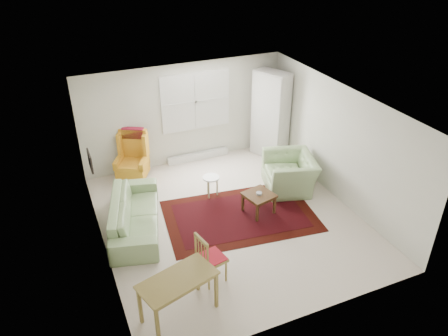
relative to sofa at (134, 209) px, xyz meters
name	(u,v)px	position (x,y,z in m)	size (l,w,h in m)	color
room	(227,161)	(1.84, -0.27, 0.80)	(5.04, 5.54, 2.51)	beige
rug	(240,215)	(2.06, -0.46, -0.44)	(3.05, 1.96, 0.03)	black
sofa	(134,209)	(0.00, 0.00, 0.00)	(2.26, 0.88, 0.91)	#89A76F
armchair	(290,170)	(3.55, 0.10, 0.01)	(1.20, 1.05, 0.93)	#89A76F
wingback_chair	(131,157)	(0.38, 1.87, 0.14)	(0.68, 0.72, 1.18)	orange
coffee_table	(259,203)	(2.47, -0.49, -0.23)	(0.56, 0.56, 0.45)	#482C16
stool	(211,186)	(1.80, 0.48, -0.21)	(0.36, 0.36, 0.49)	white
cabinet	(271,115)	(3.90, 1.72, 0.65)	(0.46, 0.88, 2.21)	silver
desk	(179,297)	(0.11, -2.43, -0.09)	(1.16, 0.58, 0.74)	olive
desk_chair	(212,257)	(0.85, -1.92, 0.03)	(0.42, 0.42, 0.97)	olive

